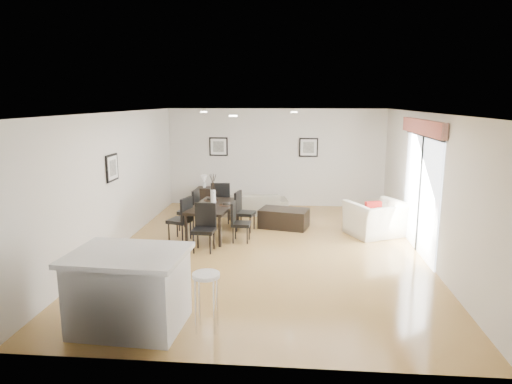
# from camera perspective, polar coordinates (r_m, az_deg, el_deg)

# --- Properties ---
(ground) EXTENTS (8.00, 8.00, 0.00)m
(ground) POSITION_cam_1_polar(r_m,az_deg,el_deg) (9.11, 1.30, -7.33)
(ground) COLOR #B28349
(ground) RESTS_ON ground
(wall_back) EXTENTS (6.00, 0.04, 2.70)m
(wall_back) POSITION_cam_1_polar(r_m,az_deg,el_deg) (12.72, 2.48, 4.30)
(wall_back) COLOR silver
(wall_back) RESTS_ON ground
(wall_front) EXTENTS (6.00, 0.04, 2.70)m
(wall_front) POSITION_cam_1_polar(r_m,az_deg,el_deg) (4.90, -1.65, -7.38)
(wall_front) COLOR silver
(wall_front) RESTS_ON ground
(wall_left) EXTENTS (0.04, 8.00, 2.70)m
(wall_left) POSITION_cam_1_polar(r_m,az_deg,el_deg) (9.44, -17.15, 1.29)
(wall_left) COLOR silver
(wall_left) RESTS_ON ground
(wall_right) EXTENTS (0.04, 8.00, 2.70)m
(wall_right) POSITION_cam_1_polar(r_m,az_deg,el_deg) (9.09, 20.56, 0.69)
(wall_right) COLOR silver
(wall_right) RESTS_ON ground
(ceiling) EXTENTS (6.00, 8.00, 0.02)m
(ceiling) POSITION_cam_1_polar(r_m,az_deg,el_deg) (8.63, 1.38, 9.91)
(ceiling) COLOR white
(ceiling) RESTS_ON wall_back
(sofa) EXTENTS (1.97, 1.07, 0.55)m
(sofa) POSITION_cam_1_polar(r_m,az_deg,el_deg) (11.93, -0.61, -1.43)
(sofa) COLOR gray
(sofa) RESTS_ON ground
(armchair) EXTENTS (1.49, 1.43, 0.75)m
(armchair) POSITION_cam_1_polar(r_m,az_deg,el_deg) (10.33, 14.85, -3.26)
(armchair) COLOR white
(armchair) RESTS_ON ground
(dining_table) EXTENTS (1.00, 1.73, 0.69)m
(dining_table) POSITION_cam_1_polar(r_m,az_deg,el_deg) (10.00, -5.35, -1.99)
(dining_table) COLOR black
(dining_table) RESTS_ON ground
(dining_chair_wnear) EXTENTS (0.53, 0.53, 0.94)m
(dining_chair_wnear) POSITION_cam_1_polar(r_m,az_deg,el_deg) (9.73, -9.16, -3.03)
(dining_chair_wnear) COLOR black
(dining_chair_wnear) RESTS_ON ground
(dining_chair_wfar) EXTENTS (0.46, 0.46, 0.94)m
(dining_chair_wfar) POSITION_cam_1_polar(r_m,az_deg,el_deg) (10.52, -8.04, -1.90)
(dining_chair_wfar) COLOR black
(dining_chair_wfar) RESTS_ON ground
(dining_chair_enear) EXTENTS (0.39, 0.39, 0.85)m
(dining_chair_enear) POSITION_cam_1_polar(r_m,az_deg,el_deg) (9.55, -2.30, -3.47)
(dining_chair_enear) COLOR black
(dining_chair_enear) RESTS_ON ground
(dining_chair_efar) EXTENTS (0.48, 0.48, 0.90)m
(dining_chair_efar) POSITION_cam_1_polar(r_m,az_deg,el_deg) (10.35, -1.74, -2.12)
(dining_chair_efar) COLOR black
(dining_chair_efar) RESTS_ON ground
(dining_chair_head) EXTENTS (0.44, 0.44, 0.94)m
(dining_chair_head) POSITION_cam_1_polar(r_m,az_deg,el_deg) (9.05, -6.45, -4.05)
(dining_chair_head) COLOR black
(dining_chair_head) RESTS_ON ground
(dining_chair_foot) EXTENTS (0.47, 0.47, 1.01)m
(dining_chair_foot) POSITION_cam_1_polar(r_m,az_deg,el_deg) (10.98, -4.39, -1.05)
(dining_chair_foot) COLOR black
(dining_chair_foot) RESTS_ON ground
(vase) EXTENTS (0.74, 1.22, 0.69)m
(vase) POSITION_cam_1_polar(r_m,az_deg,el_deg) (9.92, -5.39, 0.11)
(vase) COLOR white
(vase) RESTS_ON dining_table
(coffee_table) EXTENTS (1.22, 0.89, 0.44)m
(coffee_table) POSITION_cam_1_polar(r_m,az_deg,el_deg) (10.68, 3.51, -3.29)
(coffee_table) COLOR black
(coffee_table) RESTS_ON ground
(side_table) EXTENTS (0.41, 0.41, 0.54)m
(side_table) POSITION_cam_1_polar(r_m,az_deg,el_deg) (12.80, -6.44, -0.62)
(side_table) COLOR black
(side_table) RESTS_ON ground
(table_lamp) EXTENTS (0.18, 0.18, 0.34)m
(table_lamp) POSITION_cam_1_polar(r_m,az_deg,el_deg) (12.70, -6.49, 1.56)
(table_lamp) COLOR white
(table_lamp) RESTS_ON side_table
(cushion) EXTENTS (0.37, 0.22, 0.36)m
(cushion) POSITION_cam_1_polar(r_m,az_deg,el_deg) (10.15, 14.42, -2.14)
(cushion) COLOR maroon
(cushion) RESTS_ON armchair
(kitchen_island) EXTENTS (1.53, 1.21, 1.02)m
(kitchen_island) POSITION_cam_1_polar(r_m,az_deg,el_deg) (6.26, -15.54, -11.66)
(kitchen_island) COLOR silver
(kitchen_island) RESTS_ON ground
(bar_stool) EXTENTS (0.35, 0.35, 0.78)m
(bar_stool) POSITION_cam_1_polar(r_m,az_deg,el_deg) (5.94, -6.25, -11.05)
(bar_stool) COLOR white
(bar_stool) RESTS_ON ground
(framed_print_back_left) EXTENTS (0.52, 0.04, 0.52)m
(framed_print_back_left) POSITION_cam_1_polar(r_m,az_deg,el_deg) (12.82, -4.71, 5.68)
(framed_print_back_left) COLOR black
(framed_print_back_left) RESTS_ON wall_back
(framed_print_back_right) EXTENTS (0.52, 0.04, 0.52)m
(framed_print_back_right) POSITION_cam_1_polar(r_m,az_deg,el_deg) (12.65, 6.58, 5.56)
(framed_print_back_right) COLOR black
(framed_print_back_right) RESTS_ON wall_back
(framed_print_left_wall) EXTENTS (0.04, 0.52, 0.52)m
(framed_print_left_wall) POSITION_cam_1_polar(r_m,az_deg,el_deg) (9.20, -17.55, 2.91)
(framed_print_left_wall) COLOR black
(framed_print_left_wall) RESTS_ON wall_left
(sliding_door) EXTENTS (0.12, 2.70, 2.57)m
(sliding_door) POSITION_cam_1_polar(r_m,az_deg,el_deg) (9.32, 19.95, 2.95)
(sliding_door) COLOR white
(sliding_door) RESTS_ON wall_right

